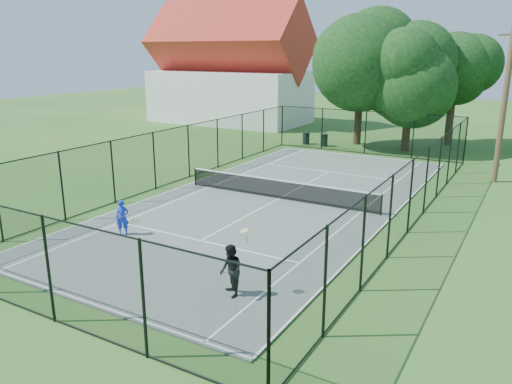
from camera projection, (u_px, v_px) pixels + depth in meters
The scene contains 13 objects.
ground at pixel (279, 200), 24.16m from camera, with size 120.00×120.00×0.00m, color #265D20.
tennis_court at pixel (279, 199), 24.15m from camera, with size 11.00×24.00×0.06m, color #54635D.
tennis_net at pixel (279, 188), 24.00m from camera, with size 10.08×0.08×0.95m.
fence at pixel (279, 170), 23.75m from camera, with size 13.10×26.10×3.00m.
tree_near_left at pixel (361, 70), 37.09m from camera, with size 6.92×6.92×9.03m.
tree_near_mid at pixel (411, 77), 34.54m from camera, with size 6.49×6.49×8.49m.
tree_near_right at pixel (454, 84), 37.00m from camera, with size 5.24×5.24×7.22m.
building at pixel (230, 72), 49.31m from camera, with size 15.30×8.15×11.87m.
trash_bin_left at pixel (306, 138), 38.47m from camera, with size 0.58×0.58×0.90m.
trash_bin_right at pixel (324, 140), 37.62m from camera, with size 0.58×0.58×0.93m.
utility_pole at pixel (504, 103), 26.30m from camera, with size 1.40×0.30×8.52m.
player_blue at pixel (122, 218), 19.27m from camera, with size 0.88×0.57×1.38m.
player_black at pixel (231, 271), 14.40m from camera, with size 0.96×0.96×2.31m.
Camera 1 is at (10.59, -20.59, 6.97)m, focal length 35.00 mm.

